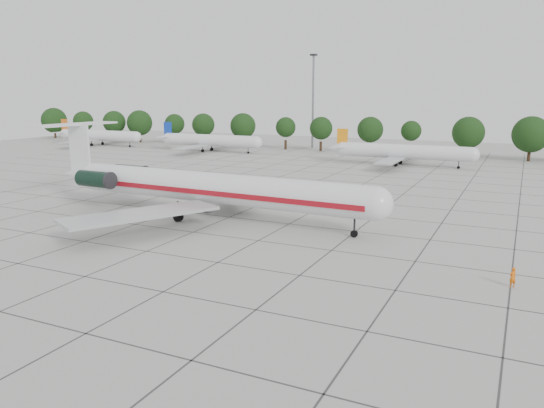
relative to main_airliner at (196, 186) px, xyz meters
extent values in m
plane|color=#ADADA5|center=(11.68, -6.33, -3.89)|extent=(260.00, 260.00, 0.00)
cube|color=#383838|center=(11.68, 8.67, -3.88)|extent=(170.00, 170.00, 0.02)
cylinder|color=silver|center=(2.61, -0.10, -0.04)|extent=(39.76, 5.09, 3.64)
sphere|color=silver|center=(22.42, -0.82, -0.04)|extent=(3.64, 3.64, 3.64)
cone|color=silver|center=(-19.96, 0.73, -0.04)|extent=(5.64, 3.83, 3.64)
cube|color=maroon|center=(2.68, 1.74, -0.31)|extent=(38.53, 1.48, 0.61)
cube|color=maroon|center=(2.54, -1.93, -0.31)|extent=(38.53, 1.48, 0.61)
cube|color=#B7BABC|center=(0.22, 9.91, -1.52)|extent=(11.10, 17.19, 0.33)
cube|color=#B7BABC|center=(-0.51, -9.90, -1.52)|extent=(12.04, 17.02, 0.33)
cube|color=black|center=(-13.26, 2.97, 0.30)|extent=(2.47, 1.52, 0.28)
cylinder|color=black|center=(-13.23, 3.74, 0.30)|extent=(5.36, 2.29, 2.09)
cube|color=black|center=(-13.44, -1.99, 0.30)|extent=(2.47, 1.52, 0.28)
cylinder|color=black|center=(-13.47, -2.76, 0.30)|extent=(5.36, 2.29, 2.09)
cube|color=silver|center=(-19.41, 0.71, 3.82)|extent=(3.53, 0.44, 6.61)
cube|color=silver|center=(-20.18, 0.74, 6.90)|extent=(3.79, 13.33, 0.24)
cylinder|color=black|center=(20.22, -0.74, -2.84)|extent=(0.23, 0.23, 2.09)
cylinder|color=black|center=(20.22, -0.74, -3.50)|extent=(0.78, 0.34, 0.77)
cylinder|color=black|center=(-0.59, 2.89, -2.46)|extent=(0.27, 0.27, 1.98)
cylinder|color=black|center=(-0.59, 2.89, -3.34)|extent=(1.13, 0.70, 1.10)
cylinder|color=black|center=(-0.80, -2.84, -2.46)|extent=(0.27, 0.27, 1.98)
cylinder|color=black|center=(-0.80, -2.84, -3.34)|extent=(1.13, 0.70, 1.10)
imported|color=orange|center=(35.77, -9.65, -3.08)|extent=(0.71, 0.68, 1.63)
cylinder|color=silver|center=(-76.85, 64.84, -0.89)|extent=(27.20, 3.00, 3.00)
cube|color=#B7BABC|center=(-77.85, 64.84, -2.09)|extent=(3.50, 27.20, 0.25)
cube|color=#DA5D17|center=(-90.29, 64.84, 1.71)|extent=(2.40, 0.25, 3.60)
cylinder|color=black|center=(-77.85, 67.04, -3.49)|extent=(0.80, 0.45, 0.80)
cylinder|color=black|center=(-77.85, 62.64, -3.49)|extent=(0.80, 0.45, 0.80)
cylinder|color=silver|center=(-38.68, 64.68, -0.89)|extent=(27.20, 3.00, 3.00)
cube|color=#B7BABC|center=(-39.68, 64.68, -2.09)|extent=(3.50, 27.20, 0.25)
cube|color=#0D32AF|center=(-52.12, 64.68, 1.71)|extent=(2.40, 0.25, 3.60)
cylinder|color=black|center=(-39.68, 66.88, -3.49)|extent=(0.80, 0.45, 0.80)
cylinder|color=black|center=(-39.68, 62.48, -3.49)|extent=(0.80, 0.45, 0.80)
cylinder|color=silver|center=(12.66, 58.73, -0.89)|extent=(27.20, 3.00, 3.00)
cube|color=#B7BABC|center=(11.66, 58.73, -2.09)|extent=(3.50, 27.20, 0.25)
cube|color=orange|center=(-0.78, 58.73, 1.71)|extent=(2.40, 0.25, 3.60)
cylinder|color=black|center=(11.66, 60.93, -3.49)|extent=(0.80, 0.45, 0.80)
cylinder|color=black|center=(11.66, 56.53, -3.49)|extent=(0.80, 0.45, 0.80)
cylinder|color=#332114|center=(-109.72, 78.67, -2.64)|extent=(0.70, 0.70, 2.50)
sphere|color=black|center=(-109.72, 78.67, 2.11)|extent=(8.44, 8.44, 8.44)
cylinder|color=#332114|center=(-96.53, 78.67, -2.64)|extent=(0.70, 0.70, 2.50)
sphere|color=black|center=(-96.53, 78.67, 2.11)|extent=(6.44, 6.44, 6.44)
cylinder|color=#332114|center=(-83.34, 78.67, -2.64)|extent=(0.70, 0.70, 2.50)
sphere|color=black|center=(-83.34, 78.67, 2.11)|extent=(7.14, 7.14, 7.14)
cylinder|color=#332114|center=(-73.15, 78.67, -2.64)|extent=(0.70, 0.70, 2.50)
sphere|color=black|center=(-73.15, 78.67, 2.11)|extent=(7.79, 7.79, 7.79)
cylinder|color=#332114|center=(-59.96, 78.67, -2.64)|extent=(0.70, 0.70, 2.50)
sphere|color=black|center=(-59.96, 78.67, 2.11)|extent=(5.94, 5.94, 5.94)
cylinder|color=#332114|center=(-49.77, 78.67, -2.64)|extent=(0.70, 0.70, 2.50)
sphere|color=black|center=(-49.77, 78.67, 2.11)|extent=(6.57, 6.57, 6.57)
cylinder|color=#332114|center=(-36.58, 78.67, -2.64)|extent=(0.70, 0.70, 2.50)
sphere|color=black|center=(-36.58, 78.67, 2.11)|extent=(7.15, 7.15, 7.15)
cylinder|color=#332114|center=(-23.39, 78.67, -2.64)|extent=(0.70, 0.70, 2.50)
sphere|color=black|center=(-23.39, 78.67, 2.11)|extent=(5.43, 5.43, 5.43)
cylinder|color=#332114|center=(-13.20, 78.67, -2.64)|extent=(0.70, 0.70, 2.50)
sphere|color=black|center=(-13.20, 78.67, 2.11)|extent=(5.99, 5.99, 5.99)
cylinder|color=#332114|center=(-0.01, 78.67, -2.64)|extent=(0.70, 0.70, 2.50)
sphere|color=black|center=(-0.01, 78.67, 2.11)|extent=(6.50, 6.50, 6.50)
cylinder|color=#332114|center=(10.18, 78.67, -2.64)|extent=(0.70, 0.70, 2.50)
sphere|color=black|center=(10.18, 78.67, 2.11)|extent=(4.93, 4.93, 4.93)
cylinder|color=#332114|center=(23.37, 78.67, -2.64)|extent=(0.70, 0.70, 2.50)
sphere|color=black|center=(23.37, 78.67, 2.11)|extent=(7.40, 7.40, 7.40)
cylinder|color=#332114|center=(36.56, 78.67, -2.64)|extent=(0.70, 0.70, 2.50)
sphere|color=black|center=(36.56, 78.67, 2.11)|extent=(8.08, 8.08, 8.08)
cylinder|color=slate|center=(-18.32, 85.67, 8.61)|extent=(0.56, 0.56, 25.00)
cube|color=black|center=(-18.32, 85.67, 21.31)|extent=(1.60, 1.60, 0.50)
camera|label=1|loc=(35.80, -53.32, 11.01)|focal=35.00mm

